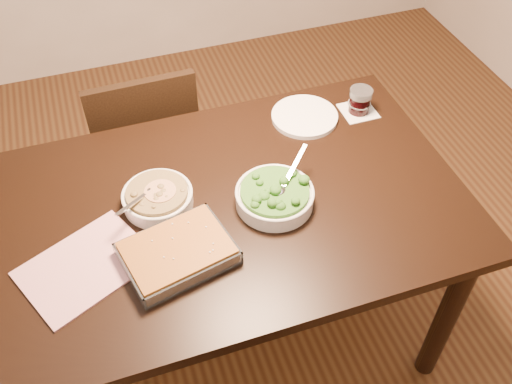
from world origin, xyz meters
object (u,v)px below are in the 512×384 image
Objects in this scene: broccoli_bowl at (275,196)px; wine_tumbler at (360,100)px; dinner_plate at (305,117)px; stew_bowl at (158,197)px; baking_dish at (178,253)px; table at (233,222)px; chair_far at (147,145)px.

wine_tumbler reaches higher than broccoli_bowl.
broccoli_bowl is at bearing -124.62° from dinner_plate.
stew_bowl is 0.92× the size of dinner_plate.
broccoli_bowl reaches higher than baking_dish.
baking_dish is at bearing -142.05° from table.
baking_dish reaches higher than dinner_plate.
broccoli_bowl reaches higher than dinner_plate.
baking_dish is 0.71m from dinner_plate.
dinner_plate is at bearing 39.61° from table.
stew_bowl is 2.36× the size of wine_tumbler.
baking_dish is at bearing -150.43° from wine_tumbler.
chair_far reaches higher than wine_tumbler.
wine_tumbler is (0.43, 0.31, 0.02)m from broccoli_bowl.
chair_far is at bearing 104.32° from table.
baking_dish is at bearing 86.47° from chair_far.
stew_bowl is 0.78m from wine_tumbler.
dinner_plate is (0.55, 0.45, -0.02)m from baking_dish.
baking_dish is (-0.20, -0.16, 0.12)m from table.
chair_far is (-0.17, 0.65, -0.18)m from table.
broccoli_bowl is at bearing 6.26° from baking_dish.
stew_bowl is 0.35m from broccoli_bowl.
chair_far is (0.04, 0.59, -0.31)m from stew_bowl.
chair_far reaches higher than stew_bowl.
wine_tumbler reaches higher than stew_bowl.
wine_tumbler is (0.75, 0.21, 0.02)m from stew_bowl.
broccoli_bowl is at bearing -143.63° from wine_tumbler.
dinner_plate is (-0.19, 0.03, -0.04)m from wine_tumbler.
stew_bowl is 0.64× the size of baking_dish.
broccoli_bowl reaches higher than stew_bowl.
table is at bearing -16.65° from stew_bowl.
table is 6.12× the size of dinner_plate.
broccoli_bowl is 2.63× the size of wine_tumbler.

